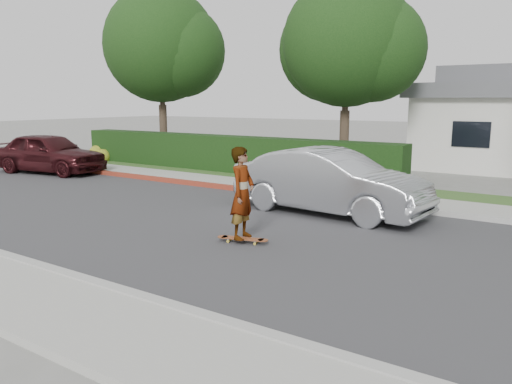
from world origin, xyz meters
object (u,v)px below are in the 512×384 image
at_px(car_silver, 330,182).
at_px(car_maroon, 49,153).
at_px(skateboarder, 242,193).
at_px(skateboard, 243,239).

relative_size(car_silver, car_maroon, 1.06).
bearing_deg(car_maroon, skateboarder, -117.38).
distance_m(car_silver, car_maroon, 12.64).
height_order(skateboarder, car_maroon, skateboarder).
distance_m(skateboarder, car_maroon, 12.95).
height_order(skateboard, car_maroon, car_maroon).
xyz_separation_m(car_silver, car_maroon, (-12.63, 0.48, -0.02)).
bearing_deg(car_silver, skateboard, 179.73).
height_order(skateboard, car_silver, car_silver).
height_order(skateboard, skateboarder, skateboarder).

